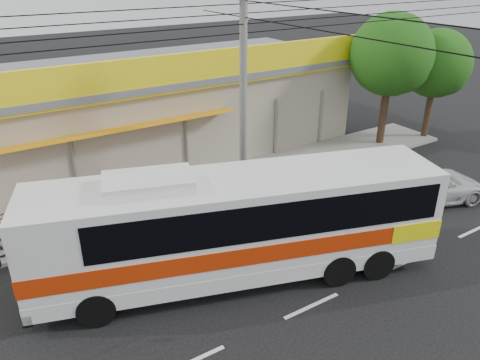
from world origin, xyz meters
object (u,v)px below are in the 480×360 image
object	(u,v)px
white_car	(431,185)
tree_far	(394,57)
coach_bus	(244,220)
utility_pole	(243,17)
tree_near	(438,66)

from	to	relation	value
white_car	tree_far	distance (m)	7.70
coach_bus	utility_pole	distance (m)	7.41
coach_bus	white_car	world-z (taller)	coach_bus
coach_bus	white_car	bearing A→B (deg)	19.41
utility_pole	tree_near	xyz separation A→B (m)	(12.97, 0.90, -3.27)
tree_near	tree_far	bearing A→B (deg)	168.61
tree_near	tree_far	size ratio (longest dim) A/B	0.86
utility_pole	coach_bus	bearing A→B (deg)	-122.18
coach_bus	tree_far	size ratio (longest dim) A/B	1.81
coach_bus	utility_pole	bearing A→B (deg)	75.71
utility_pole	tree_near	size ratio (longest dim) A/B	5.64
tree_far	white_car	bearing A→B (deg)	-120.84
coach_bus	tree_near	distance (m)	16.72
utility_pole	tree_near	world-z (taller)	utility_pole
tree_near	tree_far	world-z (taller)	tree_far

